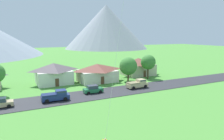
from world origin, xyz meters
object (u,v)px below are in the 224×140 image
at_px(house_left_center, 54,73).
at_px(tree_center, 128,66).
at_px(pickup_truck_navy_west_side, 56,96).
at_px(house_rightmost, 97,72).
at_px(pickup_truck_sand_east_side, 138,84).
at_px(parked_car_green_west_end, 93,89).
at_px(parked_car_tan_mid_west, 0,103).
at_px(tree_near_left, 148,62).
at_px(house_leftmost, 138,66).

relative_size(house_left_center, tree_center, 1.42).
distance_m(house_left_center, pickup_truck_navy_west_side, 15.21).
distance_m(house_rightmost, pickup_truck_sand_east_side, 12.46).
bearing_deg(pickup_truck_navy_west_side, parked_car_green_west_end, 12.55).
distance_m(tree_center, parked_car_tan_mid_west, 32.19).
height_order(parked_car_tan_mid_west, pickup_truck_navy_west_side, pickup_truck_navy_west_side).
bearing_deg(house_rightmost, pickup_truck_navy_west_side, -138.43).
bearing_deg(tree_center, pickup_truck_sand_east_side, -104.15).
height_order(tree_near_left, pickup_truck_navy_west_side, tree_near_left).
bearing_deg(pickup_truck_navy_west_side, tree_center, 22.10).
bearing_deg(parked_car_tan_mid_west, parked_car_green_west_end, 4.39).
xyz_separation_m(parked_car_green_west_end, parked_car_tan_mid_west, (-17.91, -1.38, 0.00)).
distance_m(parked_car_tan_mid_west, pickup_truck_sand_east_side, 29.07).
distance_m(house_leftmost, tree_center, 9.74).
xyz_separation_m(house_rightmost, tree_center, (7.80, -3.36, 1.65)).
relative_size(tree_near_left, parked_car_tan_mid_west, 1.64).
height_order(parked_car_green_west_end, parked_car_tan_mid_west, same).
bearing_deg(house_leftmost, tree_center, -139.61).
distance_m(tree_center, pickup_truck_navy_west_side, 23.28).
height_order(house_left_center, parked_car_green_west_end, house_left_center).
distance_m(parked_car_green_west_end, parked_car_tan_mid_west, 17.96).
height_order(house_leftmost, parked_car_tan_mid_west, house_leftmost).
distance_m(house_leftmost, house_left_center, 26.11).
bearing_deg(pickup_truck_sand_east_side, parked_car_tan_mid_west, -178.63).
xyz_separation_m(house_leftmost, tree_center, (-7.34, -6.25, 1.39)).
height_order(tree_center, parked_car_tan_mid_west, tree_center).
relative_size(parked_car_green_west_end, parked_car_tan_mid_west, 1.00).
bearing_deg(tree_near_left, tree_center, -176.69).
bearing_deg(pickup_truck_sand_east_side, house_leftmost, 56.12).
bearing_deg(tree_center, house_rightmost, 156.67).
xyz_separation_m(parked_car_tan_mid_west, pickup_truck_sand_east_side, (29.06, 0.69, 0.19)).
bearing_deg(tree_near_left, parked_car_green_west_end, -160.08).
xyz_separation_m(house_leftmost, parked_car_tan_mid_west, (-38.30, -14.45, -1.90)).
relative_size(house_leftmost, parked_car_tan_mid_west, 2.28).
height_order(house_rightmost, parked_car_green_west_end, house_rightmost).
xyz_separation_m(tree_near_left, tree_center, (-6.89, -0.40, -0.64)).
bearing_deg(house_leftmost, house_left_center, -179.89).
xyz_separation_m(house_left_center, tree_center, (18.77, -6.20, 1.37)).
height_order(house_rightmost, pickup_truck_navy_west_side, house_rightmost).
xyz_separation_m(tree_near_left, parked_car_green_west_end, (-19.93, -7.22, -3.93)).
relative_size(house_rightmost, parked_car_tan_mid_west, 2.47).
distance_m(house_left_center, tree_center, 19.81).
distance_m(tree_near_left, parked_car_tan_mid_west, 39.01).
bearing_deg(parked_car_green_west_end, tree_center, 27.62).
relative_size(house_left_center, house_rightmost, 0.89).
bearing_deg(house_leftmost, parked_car_tan_mid_west, -159.33).
bearing_deg(tree_center, house_leftmost, 40.39).
xyz_separation_m(house_left_center, pickup_truck_navy_west_side, (-2.62, -14.88, -1.73)).
bearing_deg(pickup_truck_sand_east_side, house_left_center, 140.91).
relative_size(house_leftmost, tree_center, 1.47).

